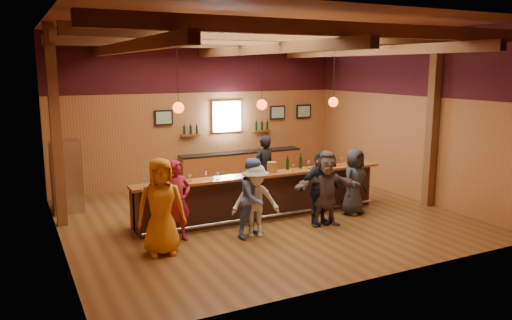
{
  "coord_description": "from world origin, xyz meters",
  "views": [
    {
      "loc": [
        -5.27,
        -10.27,
        3.55
      ],
      "look_at": [
        0.0,
        0.3,
        1.35
      ],
      "focal_mm": 35.0,
      "sensor_mm": 36.0,
      "label": 1
    }
  ],
  "objects_px": {
    "stainless_fridge": "(66,176)",
    "bar_counter": "(259,195)",
    "customer_redvest": "(177,201)",
    "ice_bucket": "(272,167)",
    "customer_denim": "(255,197)",
    "customer_navy": "(319,189)",
    "customer_orange": "(161,207)",
    "bartender": "(264,169)",
    "customer_brown": "(326,188)",
    "customer_white": "(256,201)",
    "customer_dark": "(354,182)",
    "back_bar_cabinet": "(242,166)",
    "bottle_a": "(287,164)"
  },
  "relations": [
    {
      "from": "bar_counter",
      "to": "back_bar_cabinet",
      "type": "bearing_deg",
      "value": 71.66
    },
    {
      "from": "back_bar_cabinet",
      "to": "customer_white",
      "type": "distance_m",
      "value": 5.26
    },
    {
      "from": "customer_orange",
      "to": "bartender",
      "type": "height_order",
      "value": "customer_orange"
    },
    {
      "from": "back_bar_cabinet",
      "to": "customer_orange",
      "type": "height_order",
      "value": "customer_orange"
    },
    {
      "from": "customer_orange",
      "to": "customer_denim",
      "type": "xyz_separation_m",
      "value": [
        2.06,
        0.14,
        -0.09
      ]
    },
    {
      "from": "bar_counter",
      "to": "bartender",
      "type": "xyz_separation_m",
      "value": [
        0.67,
        1.05,
        0.37
      ]
    },
    {
      "from": "customer_white",
      "to": "bartender",
      "type": "relative_size",
      "value": 0.87
    },
    {
      "from": "customer_denim",
      "to": "bottle_a",
      "type": "relative_size",
      "value": 4.93
    },
    {
      "from": "ice_bucket",
      "to": "customer_redvest",
      "type": "bearing_deg",
      "value": -166.96
    },
    {
      "from": "customer_navy",
      "to": "bartender",
      "type": "bearing_deg",
      "value": 96.31
    },
    {
      "from": "customer_white",
      "to": "customer_dark",
      "type": "xyz_separation_m",
      "value": [
        2.88,
        0.4,
        0.03
      ]
    },
    {
      "from": "customer_redvest",
      "to": "ice_bucket",
      "type": "bearing_deg",
      "value": -2.26
    },
    {
      "from": "back_bar_cabinet",
      "to": "bartender",
      "type": "bearing_deg",
      "value": -101.54
    },
    {
      "from": "customer_dark",
      "to": "customer_denim",
      "type": "bearing_deg",
      "value": 168.24
    },
    {
      "from": "customer_orange",
      "to": "bottle_a",
      "type": "height_order",
      "value": "customer_orange"
    },
    {
      "from": "customer_brown",
      "to": "ice_bucket",
      "type": "distance_m",
      "value": 1.37
    },
    {
      "from": "customer_navy",
      "to": "bottle_a",
      "type": "xyz_separation_m",
      "value": [
        -0.22,
        1.06,
        0.4
      ]
    },
    {
      "from": "stainless_fridge",
      "to": "bar_counter",
      "type": "bearing_deg",
      "value": -30.76
    },
    {
      "from": "customer_dark",
      "to": "bottle_a",
      "type": "xyz_separation_m",
      "value": [
        -1.45,
        0.74,
        0.43
      ]
    },
    {
      "from": "customer_denim",
      "to": "customer_navy",
      "type": "relative_size",
      "value": 1.0
    },
    {
      "from": "customer_orange",
      "to": "bartender",
      "type": "bearing_deg",
      "value": 42.84
    },
    {
      "from": "bar_counter",
      "to": "customer_navy",
      "type": "distance_m",
      "value": 1.55
    },
    {
      "from": "bartender",
      "to": "ice_bucket",
      "type": "distance_m",
      "value": 1.46
    },
    {
      "from": "bar_counter",
      "to": "stainless_fridge",
      "type": "relative_size",
      "value": 3.5
    },
    {
      "from": "stainless_fridge",
      "to": "customer_navy",
      "type": "distance_m",
      "value": 6.22
    },
    {
      "from": "back_bar_cabinet",
      "to": "customer_redvest",
      "type": "height_order",
      "value": "customer_redvest"
    },
    {
      "from": "back_bar_cabinet",
      "to": "customer_dark",
      "type": "relative_size",
      "value": 2.47
    },
    {
      "from": "bar_counter",
      "to": "customer_dark",
      "type": "relative_size",
      "value": 3.89
    },
    {
      "from": "customer_brown",
      "to": "back_bar_cabinet",
      "type": "bearing_deg",
      "value": 100.62
    },
    {
      "from": "customer_redvest",
      "to": "customer_denim",
      "type": "bearing_deg",
      "value": -29.82
    },
    {
      "from": "customer_navy",
      "to": "ice_bucket",
      "type": "relative_size",
      "value": 6.82
    },
    {
      "from": "stainless_fridge",
      "to": "customer_denim",
      "type": "height_order",
      "value": "stainless_fridge"
    },
    {
      "from": "customer_redvest",
      "to": "bottle_a",
      "type": "bearing_deg",
      "value": -2.17
    },
    {
      "from": "customer_brown",
      "to": "bartender",
      "type": "xyz_separation_m",
      "value": [
        -0.34,
        2.37,
        0.03
      ]
    },
    {
      "from": "ice_bucket",
      "to": "stainless_fridge",
      "type": "bearing_deg",
      "value": 147.5
    },
    {
      "from": "customer_brown",
      "to": "customer_dark",
      "type": "height_order",
      "value": "customer_brown"
    },
    {
      "from": "customer_white",
      "to": "customer_dark",
      "type": "relative_size",
      "value": 0.96
    },
    {
      "from": "bar_counter",
      "to": "customer_navy",
      "type": "xyz_separation_m",
      "value": [
        0.89,
        -1.23,
        0.32
      ]
    },
    {
      "from": "customer_navy",
      "to": "bottle_a",
      "type": "height_order",
      "value": "customer_navy"
    },
    {
      "from": "bottle_a",
      "to": "back_bar_cabinet",
      "type": "bearing_deg",
      "value": 82.26
    },
    {
      "from": "customer_brown",
      "to": "bottle_a",
      "type": "distance_m",
      "value": 1.26
    },
    {
      "from": "stainless_fridge",
      "to": "customer_orange",
      "type": "xyz_separation_m",
      "value": [
        1.3,
        -3.86,
        0.04
      ]
    },
    {
      "from": "bar_counter",
      "to": "customer_brown",
      "type": "relative_size",
      "value": 3.65
    },
    {
      "from": "customer_orange",
      "to": "customer_dark",
      "type": "xyz_separation_m",
      "value": [
        4.94,
        0.5,
        -0.13
      ]
    },
    {
      "from": "customer_denim",
      "to": "bartender",
      "type": "xyz_separation_m",
      "value": [
        1.43,
        2.32,
        0.05
      ]
    },
    {
      "from": "bar_counter",
      "to": "customer_navy",
      "type": "relative_size",
      "value": 3.72
    },
    {
      "from": "customer_white",
      "to": "customer_brown",
      "type": "relative_size",
      "value": 0.9
    },
    {
      "from": "bartender",
      "to": "bar_counter",
      "type": "bearing_deg",
      "value": 45.73
    },
    {
      "from": "customer_orange",
      "to": "customer_redvest",
      "type": "xyz_separation_m",
      "value": [
        0.49,
        0.54,
        -0.09
      ]
    },
    {
      "from": "customer_orange",
      "to": "bartender",
      "type": "distance_m",
      "value": 4.27
    }
  ]
}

